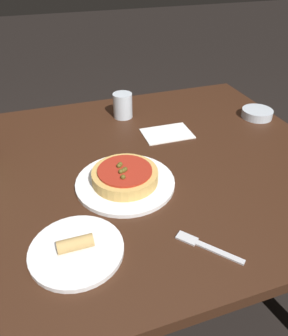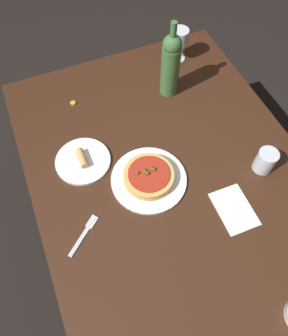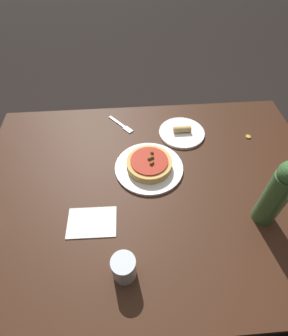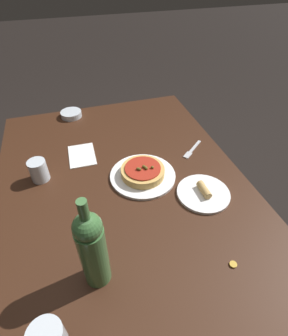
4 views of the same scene
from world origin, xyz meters
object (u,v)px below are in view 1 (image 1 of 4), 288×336
object	(u,v)px
water_cup	(123,105)
fork	(205,246)
dinner_plate	(125,183)
side_bowl	(257,113)
dining_table	(116,186)
pizza	(125,176)
side_plate	(76,249)

from	to	relation	value
water_cup	fork	distance (m)	0.72
dinner_plate	side_bowl	bearing A→B (deg)	22.10
water_cup	side_bowl	bearing A→B (deg)	-19.24
dining_table	side_bowl	bearing A→B (deg)	14.15
dining_table	water_cup	bearing A→B (deg)	69.94
dining_table	side_bowl	xyz separation A→B (m)	(0.63, 0.16, 0.09)
water_cup	fork	size ratio (longest dim) A/B	0.70
pizza	water_cup	world-z (taller)	water_cup
water_cup	fork	xyz separation A→B (m)	(-0.01, -0.71, -0.05)
dining_table	water_cup	world-z (taller)	water_cup
dining_table	side_plate	world-z (taller)	side_plate
fork	dinner_plate	bearing A→B (deg)	-19.03
dining_table	side_plate	distance (m)	0.35
side_plate	dining_table	bearing A→B (deg)	60.63
pizza	side_plate	bearing A→B (deg)	-130.32
dining_table	side_plate	size ratio (longest dim) A/B	6.55
pizza	fork	distance (m)	0.31
dining_table	pizza	xyz separation A→B (m)	(0.01, -0.09, 0.11)
water_cup	side_plate	distance (m)	0.70
dining_table	fork	bearing A→B (deg)	-73.23
dinner_plate	pizza	world-z (taller)	pizza
dinner_plate	side_bowl	size ratio (longest dim) A/B	2.39
pizza	water_cup	bearing A→B (deg)	74.85
side_bowl	side_plate	world-z (taller)	side_plate
fork	water_cup	bearing A→B (deg)	-40.35
water_cup	side_bowl	world-z (taller)	water_cup
pizza	side_bowl	bearing A→B (deg)	22.10
fork	side_plate	distance (m)	0.29
dining_table	dinner_plate	xyz separation A→B (m)	(0.01, -0.09, 0.08)
dining_table	side_plate	xyz separation A→B (m)	(-0.17, -0.30, 0.08)
pizza	side_bowl	distance (m)	0.67
dinner_plate	side_plate	distance (m)	0.27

